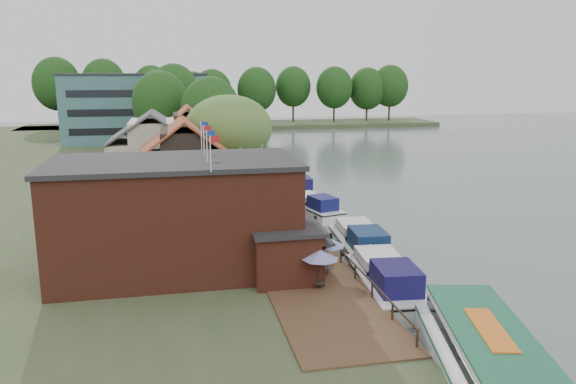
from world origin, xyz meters
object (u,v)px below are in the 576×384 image
umbrella_0 (320,269)px  umbrella_2 (300,246)px  umbrella_1 (328,255)px  cruiser_3 (299,184)px  cruiser_1 (361,239)px  tour_boat (493,369)px  pub (208,214)px  hotel_block (137,107)px  swan (415,344)px  willow (229,148)px  umbrella_3 (301,233)px  umbrella_6 (275,203)px  cottage_c (189,141)px  cruiser_2 (314,204)px  cottage_a (185,167)px  umbrella_4 (277,220)px  cruiser_4 (278,167)px  cottage_b (153,152)px  umbrella_5 (285,212)px  cruiser_0 (386,275)px

umbrella_0 → umbrella_2: size_ratio=1.00×
umbrella_1 → cruiser_3: umbrella_1 is taller
cruiser_1 → tour_boat: 19.42m
pub → hotel_block: hotel_block is taller
swan → cruiser_3: bearing=86.3°
willow → umbrella_3: size_ratio=4.23×
umbrella_6 → willow: bearing=111.4°
pub → cruiser_1: bearing=15.5°
umbrella_3 → swan: bearing=-78.5°
umbrella_2 → cruiser_3: umbrella_2 is taller
cottage_c → umbrella_0: bearing=-81.1°
umbrella_2 → cruiser_2: (5.14, 16.37, -1.20)m
umbrella_1 → cruiser_3: 28.73m
umbrella_0 → umbrella_6: size_ratio=1.00×
hotel_block → cruiser_2: size_ratio=2.79×
cottage_a → umbrella_4: bearing=-52.2°
cottage_c → cruiser_4: size_ratio=0.78×
umbrella_2 → umbrella_4: bearing=92.0°
cottage_b → umbrella_5: size_ratio=3.99×
hotel_block → willow: 52.29m
cottage_c → pub: bearing=-90.0°
cruiser_4 → tour_boat: 52.14m
umbrella_1 → cruiser_0: (3.30, -1.60, -0.98)m
cruiser_0 → cottage_c: bearing=110.5°
umbrella_0 → hotel_block: bearing=100.5°
cottage_b → cruiser_0: 33.05m
cottage_a → umbrella_5: bearing=-38.3°
cruiser_4 → cruiser_2: bearing=-99.2°
umbrella_2 → umbrella_5: 9.47m
cottage_a → umbrella_0: size_ratio=3.62×
hotel_block → willow: hotel_block is taller
cruiser_2 → cruiser_4: bearing=74.2°
pub → willow: willow is taller
umbrella_3 → cruiser_3: size_ratio=0.27×
umbrella_2 → umbrella_6: same height
cottage_c → umbrella_5: 26.29m
willow → umbrella_0: bearing=-84.0°
umbrella_6 → umbrella_5: bearing=-85.7°
hotel_block → cruiser_2: (19.12, -55.27, -6.06)m
pub → cruiser_0: bearing=-22.7°
willow → cruiser_1: size_ratio=1.00×
cruiser_2 → swan: 26.91m
willow → umbrella_2: willow is taller
swan → umbrella_2: bearing=108.5°
umbrella_6 → cruiser_4: bearing=78.5°
hotel_block → cruiser_2: bearing=-70.9°
cottage_a → swan: size_ratio=19.55×
hotel_block → cottage_a: (7.00, -56.00, -1.90)m
umbrella_1 → cruiser_1: bearing=54.4°
umbrella_1 → cruiser_0: bearing=-26.0°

